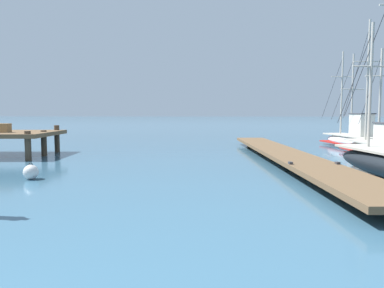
{
  "coord_description": "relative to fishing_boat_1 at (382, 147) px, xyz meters",
  "views": [
    {
      "loc": [
        3.03,
        -0.62,
        2.2
      ],
      "look_at": [
        2.45,
        8.52,
        1.4
      ],
      "focal_mm": 33.93,
      "sensor_mm": 36.0,
      "label": 1
    }
  ],
  "objects": [
    {
      "name": "floating_dock",
      "position": [
        -4.92,
        -1.73,
        -0.18
      ],
      "size": [
        3.14,
        18.82,
        0.53
      ],
      "color": "brown",
      "rests_on": "ground"
    },
    {
      "name": "fishing_boat_1",
      "position": [
        0.0,
        0.0,
        0.0
      ],
      "size": [
        1.81,
        8.41,
        7.01
      ],
      "color": "silver",
      "rests_on": "ground"
    },
    {
      "name": "fishing_boat_3",
      "position": [
        0.66,
        5.33,
        0.06
      ],
      "size": [
        2.61,
        7.47,
        6.2
      ],
      "color": "silver",
      "rests_on": "ground"
    },
    {
      "name": "mooring_buoy",
      "position": [
        -14.05,
        -6.41,
        -0.3
      ],
      "size": [
        0.49,
        0.49,
        0.56
      ],
      "color": "silver",
      "rests_on": "ground"
    }
  ]
}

